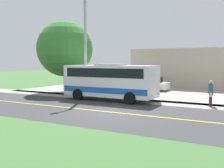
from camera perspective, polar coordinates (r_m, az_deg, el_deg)
name	(u,v)px	position (r m, az deg, el deg)	size (l,w,h in m)	color
ground_plane	(109,112)	(16.82, -0.53, -5.89)	(120.00, 120.00, 0.00)	#3D6633
road_surface	(109,112)	(16.82, -0.53, -5.87)	(8.00, 100.00, 0.01)	#333335
sidewalk	(142,101)	(21.44, 6.31, -3.58)	(2.40, 100.00, 0.01)	gray
parking_lot_surface	(200,94)	(27.47, 17.93, -1.93)	(14.00, 36.00, 0.01)	#9E9991
road_centre_line	(109,112)	(16.82, -0.53, -5.86)	(0.16, 100.00, 0.00)	gold
shuttle_bus_front	(110,80)	(21.74, -0.35, 0.79)	(2.71, 7.56, 2.90)	white
pedestrian_with_bags	(211,92)	(20.03, 19.96, -1.62)	(0.72, 0.34, 1.81)	#4C1919
street_light_pole	(85,42)	(23.46, -5.74, 8.70)	(1.97, 0.24, 8.61)	#9E9EA3
parked_car_near	(148,84)	(29.40, 7.59, 0.04)	(2.04, 4.41, 1.45)	white
tree_curbside	(65,49)	(27.92, -9.83, 7.27)	(5.58, 5.58, 7.15)	brown
commercial_building	(224,68)	(36.04, 22.38, 3.14)	(10.00, 20.51, 4.58)	#B7A893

